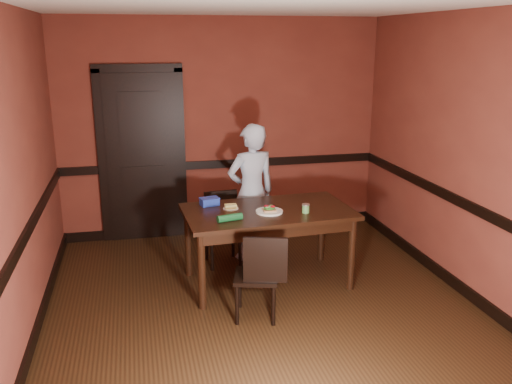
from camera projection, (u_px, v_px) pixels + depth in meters
name	position (u px, v px, depth m)	size (l,w,h in m)	color
floor	(264.00, 311.00, 5.02)	(4.00, 4.50, 0.01)	black
ceiling	(266.00, 3.00, 4.28)	(4.00, 4.50, 0.01)	silver
wall_back	(222.00, 129.00, 6.76)	(4.00, 0.02, 2.70)	maroon
wall_front	(379.00, 278.00, 2.54)	(4.00, 0.02, 2.70)	maroon
wall_left	(16.00, 182.00, 4.22)	(0.02, 4.50, 2.70)	maroon
wall_right	(472.00, 158.00, 5.08)	(0.02, 4.50, 2.70)	maroon
dado_back	(223.00, 164.00, 6.87)	(4.00, 0.03, 0.10)	black
dado_left	(25.00, 236.00, 4.35)	(0.03, 4.50, 0.10)	black
dado_right	(465.00, 204.00, 5.20)	(0.03, 4.50, 0.10)	black
baseboard_back	(224.00, 226.00, 7.10)	(4.00, 0.03, 0.12)	black
baseboard_left	(37.00, 330.00, 4.58)	(0.03, 4.50, 0.12)	black
baseboard_right	(456.00, 284.00, 5.43)	(0.03, 4.50, 0.12)	black
door	(142.00, 153.00, 6.59)	(1.05, 0.07, 2.20)	black
dining_table	(268.00, 246.00, 5.53)	(1.67, 0.94, 0.78)	black
chair_far	(223.00, 230.00, 5.98)	(0.37, 0.37, 0.80)	black
chair_near	(256.00, 275.00, 4.82)	(0.38, 0.38, 0.81)	black
person	(251.00, 193.00, 6.04)	(0.57, 0.37, 1.55)	#AEC3D7
sandwich_plate	(269.00, 211.00, 5.33)	(0.27, 0.27, 0.07)	white
sauce_jar	(306.00, 208.00, 5.31)	(0.08, 0.08, 0.09)	#58964B
cheese_saucer	(231.00, 207.00, 5.43)	(0.16, 0.16, 0.05)	white
food_tub	(209.00, 202.00, 5.55)	(0.21, 0.17, 0.08)	#233EB3
wrapped_veg	(230.00, 218.00, 5.07)	(0.07, 0.07, 0.24)	#144D23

